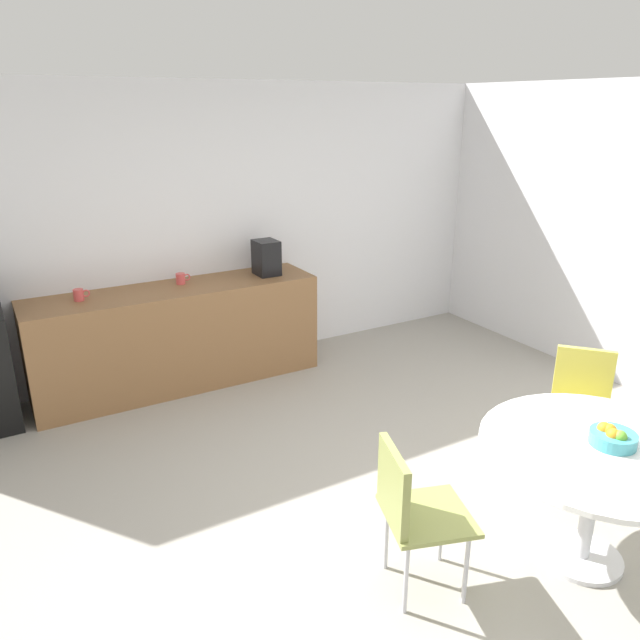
% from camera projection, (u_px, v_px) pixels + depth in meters
% --- Properties ---
extents(ground_plane, '(6.00, 6.00, 0.00)m').
position_uv_depth(ground_plane, '(401.00, 533.00, 3.60)').
color(ground_plane, '#9E998E').
extents(wall_back, '(6.00, 0.10, 2.60)m').
position_uv_depth(wall_back, '(210.00, 230.00, 5.61)').
color(wall_back, silver).
rests_on(wall_back, ground_plane).
extents(counter_block, '(2.49, 0.60, 0.90)m').
position_uv_depth(counter_block, '(178.00, 337.00, 5.38)').
color(counter_block, brown).
rests_on(counter_block, ground_plane).
extents(round_table, '(1.23, 1.23, 0.72)m').
position_uv_depth(round_table, '(597.00, 465.00, 3.19)').
color(round_table, silver).
rests_on(round_table, ground_plane).
extents(chair_yellow, '(0.59, 0.59, 0.83)m').
position_uv_depth(chair_yellow, '(582.00, 395.00, 4.14)').
color(chair_yellow, silver).
rests_on(chair_yellow, ground_plane).
extents(chair_olive, '(0.53, 0.53, 0.83)m').
position_uv_depth(chair_olive, '(410.00, 504.00, 3.02)').
color(chair_olive, silver).
rests_on(chair_olive, ground_plane).
extents(fruit_bowl, '(0.24, 0.24, 0.11)m').
position_uv_depth(fruit_bowl, '(613.00, 437.00, 3.15)').
color(fruit_bowl, teal).
rests_on(fruit_bowl, round_table).
extents(mug_white, '(0.13, 0.08, 0.09)m').
position_uv_depth(mug_white, '(79.00, 295.00, 4.88)').
color(mug_white, '#D84C4C').
rests_on(mug_white, counter_block).
extents(mug_green, '(0.13, 0.08, 0.09)m').
position_uv_depth(mug_green, '(181.00, 279.00, 5.34)').
color(mug_green, '#D84C4C').
rests_on(mug_green, counter_block).
extents(mug_red, '(0.13, 0.08, 0.09)m').
position_uv_depth(mug_red, '(260.00, 268.00, 5.69)').
color(mug_red, '#3F66BF').
rests_on(mug_red, counter_block).
extents(coffee_maker, '(0.20, 0.24, 0.32)m').
position_uv_depth(coffee_maker, '(266.00, 258.00, 5.59)').
color(coffee_maker, black).
rests_on(coffee_maker, counter_block).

